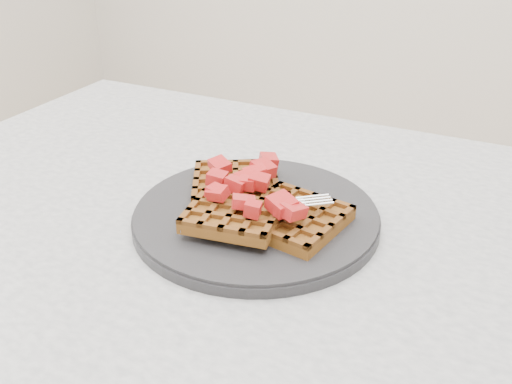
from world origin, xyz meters
TOP-DOWN VIEW (x-y plane):
  - table at (0.00, 0.00)m, footprint 1.20×0.80m
  - plate at (-0.07, 0.03)m, footprint 0.29×0.29m
  - waffles at (-0.07, 0.03)m, footprint 0.23×0.20m
  - strawberry_pile at (-0.07, 0.03)m, footprint 0.15×0.15m
  - fork at (-0.04, 0.00)m, footprint 0.16×0.13m

SIDE VIEW (x-z plane):
  - table at x=0.00m, z-range 0.26..1.01m
  - plate at x=-0.07m, z-range 0.75..0.77m
  - fork at x=-0.04m, z-range 0.77..0.78m
  - waffles at x=-0.07m, z-range 0.76..0.79m
  - strawberry_pile at x=-0.07m, z-range 0.79..0.82m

